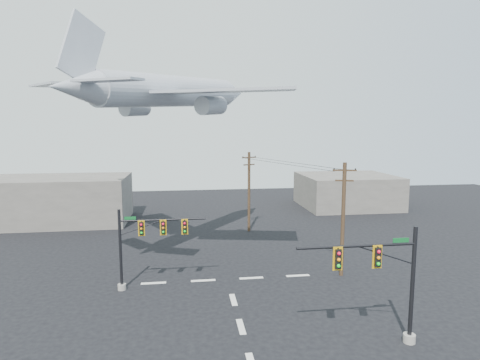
{
  "coord_description": "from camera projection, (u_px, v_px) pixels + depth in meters",
  "views": [
    {
      "loc": [
        -3.34,
        -19.59,
        12.51
      ],
      "look_at": [
        0.08,
        5.0,
        9.21
      ],
      "focal_mm": 30.0,
      "sensor_mm": 36.0,
      "label": 1
    }
  ],
  "objects": [
    {
      "name": "utility_pole_b",
      "position": [
        249.0,
        190.0,
        47.88
      ],
      "size": [
        1.82,
        0.9,
        9.57
      ],
      "rotation": [
        0.0,
        0.0,
        0.42
      ],
      "color": "#412D1C",
      "rests_on": "ground"
    },
    {
      "name": "building_right",
      "position": [
        347.0,
        191.0,
        63.28
      ],
      "size": [
        14.0,
        12.0,
        5.0
      ],
      "primitive_type": "cube",
      "color": "slate",
      "rests_on": "ground"
    },
    {
      "name": "airliner",
      "position": [
        173.0,
        92.0,
        36.11
      ],
      "size": [
        20.59,
        22.43,
        6.88
      ],
      "rotation": [
        0.0,
        -0.05,
        0.92
      ],
      "color": "#A6ABB2"
    },
    {
      "name": "building_left",
      "position": [
        57.0,
        200.0,
        52.58
      ],
      "size": [
        18.0,
        10.0,
        6.0
      ],
      "primitive_type": "cube",
      "color": "slate",
      "rests_on": "ground"
    },
    {
      "name": "utility_pole_a",
      "position": [
        343.0,
        217.0,
        33.39
      ],
      "size": [
        1.88,
        0.66,
        9.62
      ],
      "rotation": [
        0.0,
        0.0,
        -0.28
      ],
      "color": "#412D1C",
      "rests_on": "ground"
    },
    {
      "name": "lane_markings",
      "position": [
        238.0,
        317.0,
        26.57
      ],
      "size": [
        14.0,
        21.2,
        0.01
      ],
      "color": "silver",
      "rests_on": "ground"
    },
    {
      "name": "power_lines",
      "position": [
        288.0,
        163.0,
        40.12
      ],
      "size": [
        7.19,
        15.51,
        0.03
      ],
      "color": "black"
    },
    {
      "name": "signal_mast_near",
      "position": [
        388.0,
        283.0,
        22.68
      ],
      "size": [
        7.24,
        0.76,
        6.95
      ],
      "color": "gray",
      "rests_on": "ground"
    },
    {
      "name": "signal_mast_far",
      "position": [
        143.0,
        244.0,
        30.72
      ],
      "size": [
        6.85,
        0.7,
        6.33
      ],
      "color": "gray",
      "rests_on": "ground"
    }
  ]
}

